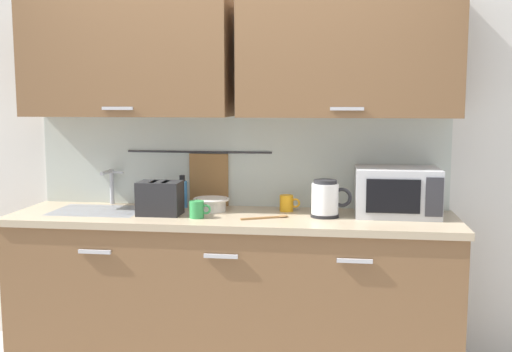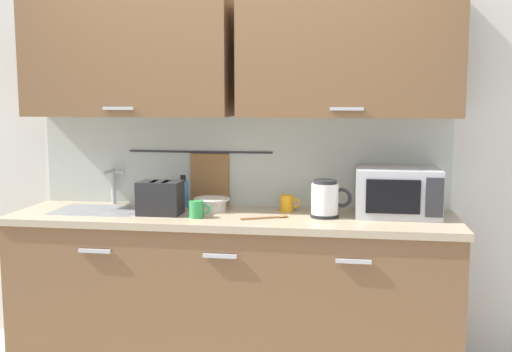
# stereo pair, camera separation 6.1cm
# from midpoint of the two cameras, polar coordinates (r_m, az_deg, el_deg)

# --- Properties ---
(counter_unit) EXTENTS (2.53, 0.64, 0.90)m
(counter_unit) POSITION_cam_midpoint_polar(r_m,az_deg,el_deg) (3.52, -2.01, -10.80)
(counter_unit) COLOR brown
(counter_unit) RESTS_ON ground
(back_wall_assembly) EXTENTS (3.70, 0.41, 2.50)m
(back_wall_assembly) POSITION_cam_midpoint_polar(r_m,az_deg,el_deg) (3.57, -1.23, 6.85)
(back_wall_assembly) COLOR silver
(back_wall_assembly) RESTS_ON ground
(sink_faucet) EXTENTS (0.09, 0.17, 0.22)m
(sink_faucet) POSITION_cam_midpoint_polar(r_m,az_deg,el_deg) (3.82, -13.10, -0.49)
(sink_faucet) COLOR #B2B5BA
(sink_faucet) RESTS_ON counter_unit
(microwave) EXTENTS (0.46, 0.35, 0.27)m
(microwave) POSITION_cam_midpoint_polar(r_m,az_deg,el_deg) (3.45, 13.81, -1.49)
(microwave) COLOR silver
(microwave) RESTS_ON counter_unit
(electric_kettle) EXTENTS (0.23, 0.16, 0.21)m
(electric_kettle) POSITION_cam_midpoint_polar(r_m,az_deg,el_deg) (3.34, 7.18, -2.20)
(electric_kettle) COLOR black
(electric_kettle) RESTS_ON counter_unit
(dish_soap_bottle) EXTENTS (0.06, 0.06, 0.20)m
(dish_soap_bottle) POSITION_cam_midpoint_polar(r_m,az_deg,el_deg) (3.65, -6.47, -1.62)
(dish_soap_bottle) COLOR #3F8CD8
(dish_soap_bottle) RESTS_ON counter_unit
(mug_near_sink) EXTENTS (0.12, 0.08, 0.09)m
(mug_near_sink) POSITION_cam_midpoint_polar(r_m,az_deg,el_deg) (3.32, -5.12, -3.17)
(mug_near_sink) COLOR green
(mug_near_sink) RESTS_ON counter_unit
(mixing_bowl) EXTENTS (0.21, 0.21, 0.08)m
(mixing_bowl) POSITION_cam_midpoint_polar(r_m,az_deg,el_deg) (3.52, -3.75, -2.60)
(mixing_bowl) COLOR silver
(mixing_bowl) RESTS_ON counter_unit
(toaster) EXTENTS (0.26, 0.17, 0.19)m
(toaster) POSITION_cam_midpoint_polar(r_m,az_deg,el_deg) (3.43, -8.61, -2.06)
(toaster) COLOR #232326
(toaster) RESTS_ON counter_unit
(mug_by_kettle) EXTENTS (0.12, 0.08, 0.09)m
(mug_by_kettle) POSITION_cam_midpoint_polar(r_m,az_deg,el_deg) (3.50, 3.51, -2.61)
(mug_by_kettle) COLOR orange
(mug_by_kettle) RESTS_ON counter_unit
(wooden_spoon) EXTENTS (0.26, 0.15, 0.01)m
(wooden_spoon) POSITION_cam_midpoint_polar(r_m,az_deg,el_deg) (3.30, 1.88, -3.95)
(wooden_spoon) COLOR #9E7042
(wooden_spoon) RESTS_ON counter_unit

